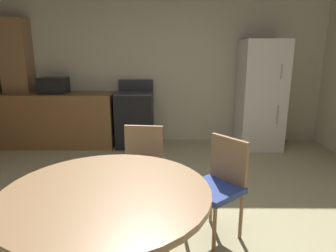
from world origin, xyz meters
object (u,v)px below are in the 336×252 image
chair_north (142,165)px  refrigerator (261,95)px  dining_table (108,213)px  oven_range (135,119)px  microwave (54,85)px  chair_northeast (219,182)px

chair_north → refrigerator: bearing=146.5°
refrigerator → chair_north: bearing=-129.5°
dining_table → chair_north: 1.06m
oven_range → dining_table: 3.24m
oven_range → microwave: microwave is taller
refrigerator → microwave: 3.41m
oven_range → dining_table: bearing=-86.1°
refrigerator → dining_table: size_ratio=1.38×
microwave → chair_north: 2.78m
microwave → dining_table: 3.60m
oven_range → dining_table: oven_range is taller
oven_range → refrigerator: (2.08, -0.05, 0.41)m
refrigerator → microwave: bearing=179.2°
oven_range → chair_northeast: size_ratio=1.26×
dining_table → chair_northeast: bearing=40.4°
refrigerator → dining_table: 3.69m
oven_range → dining_table: (0.22, -3.23, 0.14)m
oven_range → chair_northeast: 2.74m
oven_range → refrigerator: 2.12m
dining_table → chair_north: bearing=84.0°
microwave → dining_table: (1.55, -3.22, -0.42)m
chair_northeast → microwave: bearing=-87.6°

